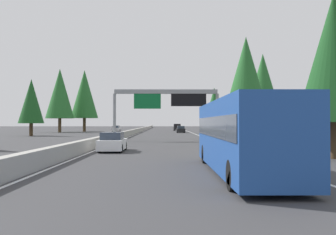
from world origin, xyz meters
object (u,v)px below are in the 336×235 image
Objects in this scene: sign_gantry_overhead at (167,100)px; conifer_right_near at (246,77)px; bus_near_center at (241,134)px; sedan_mid_center at (113,142)px; pickup_distant_b at (177,127)px; conifer_right_far at (214,106)px; oncoming_near at (116,129)px; conifer_right_foreground at (334,58)px; conifer_right_mid at (263,86)px; conifer_left_far at (84,94)px; conifer_left_mid at (60,94)px; conifer_right_distant at (214,105)px; conifer_left_near at (31,101)px; sedan_far_right at (181,130)px.

conifer_right_near reaches higher than sign_gantry_overhead.
bus_near_center is 14.29m from sedan_mid_center.
pickup_distant_b is 0.63× the size of conifer_right_far.
conifer_right_foreground reaches higher than oncoming_near.
conifer_right_near is 16.27m from conifer_right_mid.
pickup_distant_b is at bearing -62.99° from conifer_left_far.
oncoming_near is 0.30× the size of conifer_left_mid.
conifer_right_mid is at bearing -120.26° from conifer_left_mid.
conifer_right_mid is at bearing -8.75° from conifer_right_foreground.
bus_near_center is (-27.98, -2.97, -3.18)m from sign_gantry_overhead.
pickup_distant_b is at bearing 28.26° from conifer_right_distant.
sedan_mid_center is 60.76m from conifer_right_distant.
conifer_right_near is 36.11m from conifer_left_near.
pickup_distant_b is at bearing 0.11° from sedan_far_right.
conifer_right_mid is at bearing -149.09° from conifer_right_far.
oncoming_near is 0.33× the size of conifer_right_mid.
sedan_far_right is 58.68m from conifer_right_foreground.
conifer_right_distant is at bearing 76.66° from oncoming_near.
conifer_left_far is (67.90, 30.07, 3.08)m from conifer_right_foreground.
conifer_left_near is (-40.93, 25.66, 4.83)m from pickup_distant_b.
conifer_right_far is at bearing 0.88° from conifer_right_foreground.
conifer_right_distant is 42.47m from conifer_left_near.
conifer_right_mid reaches higher than pickup_distant_b.
pickup_distant_b reaches higher than sedan_far_right.
conifer_right_mid is 0.94× the size of conifer_left_mid.
conifer_left_far is at bearing 33.21° from conifer_right_near.
sign_gantry_overhead is 2.88× the size of oncoming_near.
pickup_distant_b is 0.44× the size of conifer_right_near.
sedan_mid_center is 0.33× the size of conifer_right_mid.
conifer_left_far is (9.87, 23.27, 8.53)m from sedan_far_right.
bus_near_center is at bearing 173.47° from conifer_right_far.
bus_near_center is at bearing 179.81° from sedan_far_right.
sedan_mid_center is at bearing -151.02° from conifer_left_near.
sedan_mid_center is 64.61m from oncoming_near.
conifer_left_near is at bearing 88.14° from conifer_right_mid.
pickup_distant_b is at bearing 121.94° from oncoming_near.
oncoming_near is at bearing -17.81° from conifer_left_near.
conifer_left_mid reaches higher than sedan_mid_center.
conifer_right_near reaches higher than sedan_mid_center.
conifer_left_mid is (23.25, 39.86, 0.56)m from conifer_right_mid.
oncoming_near is 73.71m from conifer_right_foreground.
conifer_left_far is (46.28, 20.09, 4.32)m from sign_gantry_overhead.
bus_near_center is 2.61× the size of oncoming_near.
sedan_mid_center and sedan_far_right have the same top height.
conifer_right_distant is at bearing 9.20° from conifer_right_mid.
conifer_right_foreground is 22.55m from conifer_right_near.
conifer_left_mid is at bearing 150.48° from conifer_left_far.
oncoming_near is at bearing 76.66° from conifer_right_distant.
pickup_distant_b reaches higher than oncoming_near.
bus_near_center is 1.29× the size of conifer_right_far.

